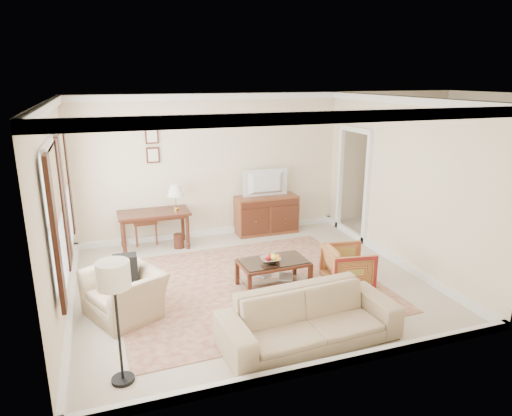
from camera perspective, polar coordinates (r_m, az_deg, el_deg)
room_shell at (r=6.82m, az=-0.78°, el=9.91°), size 5.51×5.01×2.91m
annex_bedroom at (r=10.46m, az=21.16°, el=-0.92°), size 3.00×2.70×2.90m
window_front at (r=6.00m, az=-23.75°, el=-1.34°), size 0.12×1.56×1.80m
window_rear at (r=7.54m, az=-22.94°, el=2.12°), size 0.12×1.56×1.80m
doorway at (r=9.53m, az=12.01°, el=2.82°), size 0.10×1.12×2.25m
rug at (r=7.39m, az=-1.00°, el=-9.56°), size 4.13×3.58×0.01m
writing_desk at (r=8.93m, az=-12.64°, el=-1.15°), size 1.34×0.67×0.73m
desk_chair at (r=9.27m, az=-13.77°, el=-1.18°), size 0.46×0.46×1.05m
desk_lamp at (r=8.88m, az=-10.01°, el=1.34°), size 0.32×0.32×0.50m
framed_prints at (r=9.05m, az=-12.83°, el=7.65°), size 0.25×0.04×0.68m
sideboard at (r=9.65m, az=1.31°, el=-0.81°), size 1.30×0.50×0.80m
tv at (r=9.42m, az=1.38°, el=4.19°), size 0.93×0.53×0.12m
coffee_table at (r=7.19m, az=2.19°, el=-7.34°), size 1.09×0.66×0.45m
fruit_bowl at (r=7.06m, az=1.83°, el=-6.38°), size 0.42×0.42×0.10m
book_a at (r=7.28m, az=0.09°, el=-8.47°), size 0.26×0.17×0.38m
book_b at (r=7.28m, az=2.91°, el=-8.54°), size 0.27×0.14×0.38m
striped_armchair at (r=7.38m, az=11.42°, el=-6.97°), size 0.74×0.78×0.71m
club_armchair at (r=6.61m, az=-16.14°, el=-9.32°), size 1.02×1.19×0.88m
backpack at (r=6.63m, az=-16.02°, el=-6.93°), size 0.27×0.35×0.40m
sofa at (r=5.79m, az=6.72°, el=-12.61°), size 2.27×0.79×0.87m
floor_lamp at (r=4.95m, az=-17.32°, el=-9.07°), size 0.35×0.35×1.40m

